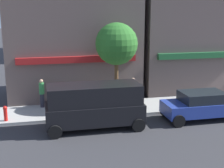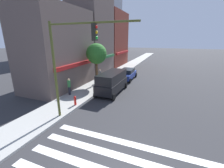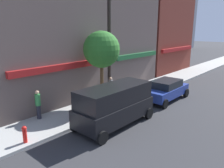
{
  "view_description": "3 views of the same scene",
  "coord_description": "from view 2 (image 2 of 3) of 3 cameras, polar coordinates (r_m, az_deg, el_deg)",
  "views": [
    {
      "loc": [
        8.0,
        -10.54,
        6.05
      ],
      "look_at": [
        11.71,
        6.0,
        2.0
      ],
      "focal_mm": 50.0,
      "sensor_mm": 36.0,
      "label": 1
    },
    {
      "loc": [
        -4.35,
        -1.22,
        5.85
      ],
      "look_at": [
        10.49,
        4.7,
        1.0
      ],
      "focal_mm": 24.0,
      "sensor_mm": 36.0,
      "label": 2
    },
    {
      "loc": [
        1.54,
        -3.0,
        5.47
      ],
      "look_at": [
        11.71,
        6.0,
        2.0
      ],
      "focal_mm": 35.0,
      "sensor_mm": 36.0,
      "label": 3
    }
  ],
  "objects": [
    {
      "name": "sidewalk_left",
      "position": [
        11.33,
        -36.92,
        -17.53
      ],
      "size": [
        120.0,
        3.0,
        0.15
      ],
      "color": "#9E9E99",
      "rests_on": "ground_plane"
    },
    {
      "name": "storefront_row",
      "position": [
        26.81,
        -6.83,
        16.34
      ],
      "size": [
        26.0,
        5.3,
        13.1
      ],
      "color": "brown",
      "rests_on": "ground_plane"
    },
    {
      "name": "traffic_signal",
      "position": [
        10.34,
        -15.84,
        10.34
      ],
      "size": [
        0.32,
        6.02,
        6.93
      ],
      "color": "#474C1E",
      "rests_on": "ground_plane"
    },
    {
      "name": "van_black",
      "position": [
        16.61,
        -0.0,
        0.94
      ],
      "size": [
        5.01,
        2.22,
        2.34
      ],
      "rotation": [
        0.0,
        0.0,
        -0.01
      ],
      "color": "black",
      "rests_on": "ground_plane"
    },
    {
      "name": "sedan_blue",
      "position": [
        22.35,
        5.85,
        3.85
      ],
      "size": [
        4.4,
        2.02,
        1.59
      ],
      "rotation": [
        0.0,
        0.0,
        -0.0
      ],
      "color": "navy",
      "rests_on": "ground_plane"
    },
    {
      "name": "pedestrian_green_top",
      "position": [
        16.29,
        -16.0,
        -0.84
      ],
      "size": [
        0.32,
        0.32,
        1.77
      ],
      "rotation": [
        0.0,
        0.0,
        5.15
      ],
      "color": "#23232D",
      "rests_on": "sidewalk_left"
    },
    {
      "name": "pedestrian_grey_coat",
      "position": [
        20.43,
        -4.64,
        3.31
      ],
      "size": [
        0.32,
        0.32,
        1.77
      ],
      "rotation": [
        0.0,
        0.0,
        5.08
      ],
      "color": "#23232D",
      "rests_on": "sidewalk_left"
    },
    {
      "name": "fire_hydrant",
      "position": [
        13.78,
        -13.88,
        -5.96
      ],
      "size": [
        0.24,
        0.24,
        0.84
      ],
      "color": "red",
      "rests_on": "sidewalk_left"
    },
    {
      "name": "street_tree",
      "position": [
        18.9,
        -5.95,
        11.33
      ],
      "size": [
        2.53,
        2.53,
        5.19
      ],
      "color": "brown",
      "rests_on": "sidewalk_left"
    }
  ]
}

